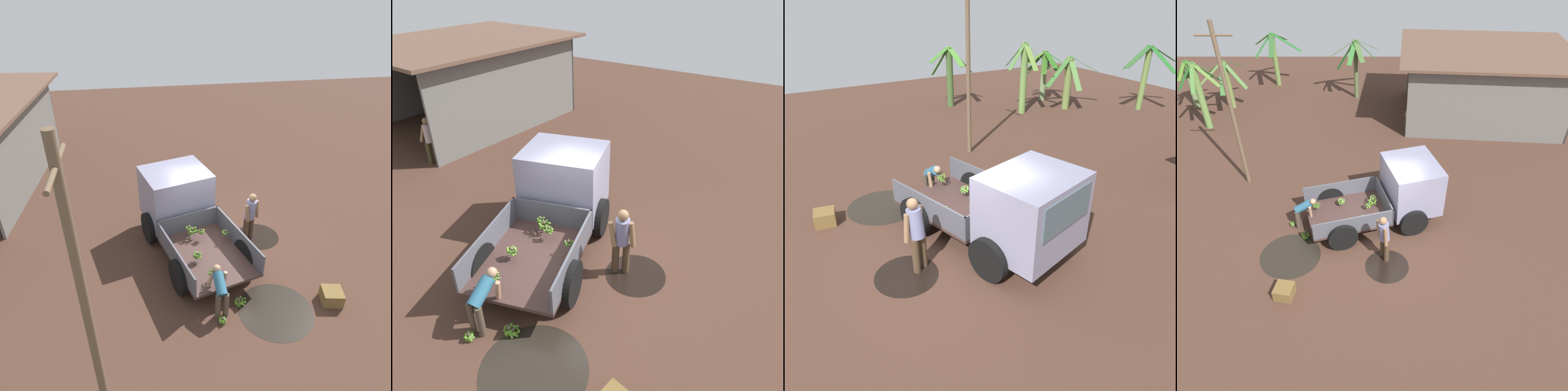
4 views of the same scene
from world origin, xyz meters
The scene contains 11 objects.
ground centered at (0.00, 0.00, 0.00)m, with size 36.00×36.00×0.00m, color #482E23.
mud_patch_0 centered at (-2.95, -1.02, 0.00)m, with size 1.92×1.92×0.01m, color black.
mud_patch_1 centered at (0.11, -1.45, 0.00)m, with size 1.35×1.35×0.01m, color black.
cargo_truck centered at (0.62, 0.96, 1.14)m, with size 4.77×3.14×2.13m.
warehouse_shed centered at (5.52, 8.84, 2.41)m, with size 8.61×6.83×3.36m.
person_foreground_visitor centered at (0.01, -1.11, 0.95)m, with size 0.49×0.58×1.71m.
person_worker_loading centered at (-2.66, 0.38, 0.70)m, with size 0.75×0.57×1.16m.
person_bystander_near_shed centered at (1.39, 6.94, 0.90)m, with size 0.62×0.57×1.62m.
banana_bunch_on_ground_0 centered at (-2.56, -0.22, 0.10)m, with size 0.27×0.27×0.18m.
banana_bunch_on_ground_1 centered at (-3.09, 0.39, 0.09)m, with size 0.21×0.21×0.18m.
banana_bunch_on_ground_2 centered at (-2.59, -0.14, 0.11)m, with size 0.26×0.26×0.21m.
Camera 2 is at (-5.81, -3.93, 6.04)m, focal length 35.00 mm.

